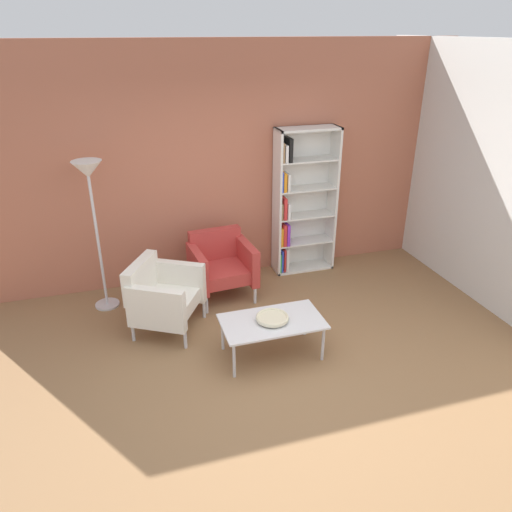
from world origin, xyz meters
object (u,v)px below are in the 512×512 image
coffee_table_low (272,323)px  bookshelf_tall (299,203)px  armchair_by_bookshelf (162,295)px  armchair_near_window (221,264)px  floor_lamp_torchiere (90,188)px  decorative_bowl (272,318)px

coffee_table_low → bookshelf_tall: bearing=61.5°
armchair_by_bookshelf → armchair_near_window: bearing=-24.7°
coffee_table_low → armchair_near_window: (-0.20, 1.35, 0.05)m
armchair_by_bookshelf → armchair_near_window: 0.95m
floor_lamp_torchiere → decorative_bowl: bearing=-43.5°
armchair_by_bookshelf → armchair_near_window: same height
armchair_by_bookshelf → floor_lamp_torchiere: (-0.59, 0.68, 1.03)m
bookshelf_tall → floor_lamp_torchiere: size_ratio=1.09×
armchair_by_bookshelf → armchair_near_window: (0.77, 0.55, 0.00)m
bookshelf_tall → armchair_near_window: size_ratio=2.44×
decorative_bowl → armchair_by_bookshelf: armchair_by_bookshelf is taller
coffee_table_low → decorative_bowl: (0.00, 0.00, 0.07)m
armchair_near_window → armchair_by_bookshelf: bearing=-149.5°
decorative_bowl → armchair_near_window: size_ratio=0.41×
bookshelf_tall → armchair_near_window: 1.33m
armchair_by_bookshelf → bookshelf_tall: bearing=-33.5°
coffee_table_low → armchair_by_bookshelf: bearing=140.5°
bookshelf_tall → armchair_by_bookshelf: (-1.93, -0.96, -0.52)m
bookshelf_tall → coffee_table_low: (-0.96, -1.76, -0.57)m
bookshelf_tall → decorative_bowl: (-0.96, -1.76, -0.50)m
bookshelf_tall → coffee_table_low: size_ratio=1.90×
coffee_table_low → armchair_by_bookshelf: 1.26m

